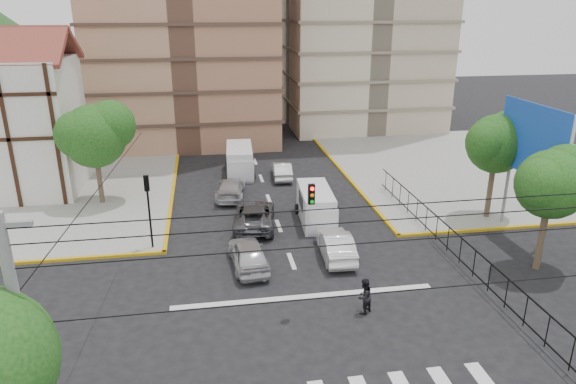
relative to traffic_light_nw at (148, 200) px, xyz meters
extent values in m
plane|color=black|center=(7.80, -7.80, -3.11)|extent=(160.00, 160.00, 0.00)
cube|color=gray|center=(-12.20, 12.20, -3.04)|extent=(26.00, 26.00, 0.15)
cube|color=gray|center=(27.80, 12.20, -3.04)|extent=(26.00, 26.00, 0.15)
cube|color=silver|center=(7.80, -6.60, -3.11)|extent=(13.00, 0.40, 0.01)
cube|color=silver|center=(-11.20, 12.20, 1.89)|extent=(10.00, 8.00, 10.00)
cube|color=maroon|center=(-11.20, 14.10, 7.79)|extent=(10.80, 4.25, 2.65)
cylinder|color=slate|center=(22.30, -3.80, -0.96)|extent=(0.20, 0.20, 4.00)
cylinder|color=slate|center=(22.30, 0.20, -0.96)|extent=(0.20, 0.20, 4.00)
cube|color=silver|center=(22.30, -1.80, 3.04)|extent=(0.25, 6.00, 4.00)
cube|color=blue|center=(22.10, -1.80, 3.04)|extent=(0.08, 6.20, 4.20)
cylinder|color=#473828|center=(20.80, -5.80, -1.01)|extent=(0.36, 0.36, 4.20)
sphere|color=#164313|center=(20.80, -5.80, 1.73)|extent=(3.60, 3.60, 3.60)
sphere|color=#164313|center=(21.70, -5.50, 2.27)|extent=(2.88, 2.88, 2.88)
sphere|color=#164313|center=(20.08, -6.10, 1.91)|extent=(2.70, 2.70, 2.70)
cylinder|color=#473828|center=(21.80, 1.20, -0.87)|extent=(0.36, 0.36, 4.48)
sphere|color=#164313|center=(21.80, 1.20, 2.05)|extent=(3.80, 3.80, 3.80)
sphere|color=#164313|center=(22.75, 1.50, 2.62)|extent=(3.04, 3.04, 3.04)
sphere|color=#164313|center=(21.04, 0.90, 2.24)|extent=(2.85, 2.85, 2.85)
cylinder|color=#473828|center=(-4.20, 8.20, -1.01)|extent=(0.36, 0.36, 4.20)
sphere|color=#164313|center=(-4.20, 8.20, 1.89)|extent=(4.40, 4.40, 4.40)
sphere|color=#164313|center=(-3.10, 8.50, 2.55)|extent=(3.52, 3.52, 3.52)
sphere|color=#164313|center=(-5.08, 7.90, 2.11)|extent=(3.30, 3.30, 3.30)
cylinder|color=black|center=(0.00, 0.00, -1.21)|extent=(0.12, 0.12, 3.50)
cube|color=black|center=(0.00, 0.00, 0.99)|extent=(0.28, 0.22, 0.90)
sphere|color=#FF0C0C|center=(0.00, 0.00, 1.29)|extent=(0.17, 0.17, 0.17)
cube|color=black|center=(7.80, -7.80, 2.69)|extent=(0.28, 0.22, 0.90)
cylinder|color=black|center=(7.80, -16.80, 3.14)|extent=(18.00, 0.03, 0.03)
cylinder|color=slate|center=(-1.20, -16.80, 1.54)|extent=(0.28, 0.28, 9.00)
cube|color=silver|center=(10.31, 2.58, -1.99)|extent=(2.26, 4.99, 2.24)
cube|color=silver|center=(10.31, 0.63, -2.14)|extent=(1.92, 1.29, 1.56)
cube|color=black|center=(10.31, 0.29, -1.60)|extent=(1.80, 0.22, 0.88)
cylinder|color=black|center=(9.39, 1.02, -2.77)|extent=(0.25, 0.68, 0.68)
cylinder|color=black|center=(11.24, 1.02, -2.77)|extent=(0.25, 0.68, 0.68)
cylinder|color=black|center=(9.39, 4.14, -2.77)|extent=(0.25, 0.68, 0.68)
cylinder|color=black|center=(11.24, 4.14, -2.77)|extent=(0.25, 0.68, 0.68)
cube|color=silver|center=(6.14, 13.67, -1.91)|extent=(2.38, 5.34, 2.41)
cube|color=silver|center=(6.14, 11.57, -2.07)|extent=(2.05, 1.36, 1.67)
cube|color=black|center=(6.14, 11.21, -1.49)|extent=(1.94, 0.21, 0.94)
cylinder|color=black|center=(5.15, 11.99, -2.75)|extent=(0.25, 0.73, 0.73)
cylinder|color=black|center=(7.14, 11.99, -2.75)|extent=(0.25, 0.73, 0.73)
cylinder|color=black|center=(5.15, 15.34, -2.75)|extent=(0.25, 0.73, 0.73)
cylinder|color=black|center=(7.14, 15.34, -2.75)|extent=(0.25, 0.73, 0.73)
imported|color=silver|center=(5.36, -3.05, -2.34)|extent=(2.21, 4.67, 1.54)
imported|color=white|center=(10.35, -2.66, -2.35)|extent=(1.82, 4.68, 1.52)
imported|color=#53555A|center=(6.26, 2.43, -2.36)|extent=(3.23, 5.73, 1.51)
imported|color=silver|center=(5.05, 8.10, -2.40)|extent=(2.63, 5.12, 1.42)
imported|color=#28292B|center=(11.19, 7.31, -2.50)|extent=(1.45, 3.59, 1.22)
imported|color=white|center=(9.51, 11.96, -2.43)|extent=(1.73, 4.25, 1.37)
imported|color=black|center=(10.23, -8.41, -2.24)|extent=(1.08, 1.04, 1.75)
camera|label=1|loc=(3.43, -28.14, 10.28)|focal=32.00mm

